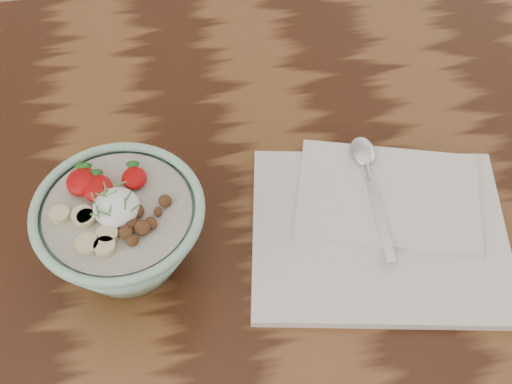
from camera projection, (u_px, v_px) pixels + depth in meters
table at (206, 275)px, 86.97cm from camera, size 160.00×90.00×75.00cm
breakfast_bowl at (122, 230)px, 72.70cm from camera, size 17.34×17.34×11.50cm
napkin at (381, 225)px, 79.29cm from camera, size 31.65×27.60×1.72cm
spoon at (367, 168)px, 82.46cm from camera, size 3.19×17.60×0.92cm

